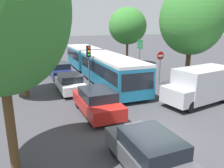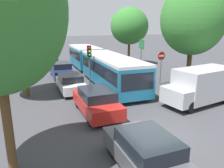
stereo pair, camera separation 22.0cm
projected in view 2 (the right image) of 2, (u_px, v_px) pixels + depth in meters
ground_plane at (154, 138)px, 9.92m from camera, size 200.00×200.00×0.00m
articulated_bus at (98, 62)px, 21.19m from camera, size 3.42×17.19×2.54m
city_bus_rear at (37, 44)px, 41.99m from camera, size 3.36×11.59×2.46m
queued_car_graphite at (147, 154)px, 7.41m from camera, size 1.84×4.13×1.42m
queued_car_red at (96, 101)px, 12.41m from camera, size 1.94×4.34×1.49m
queued_car_white at (70, 83)px, 16.62m from camera, size 1.79×4.01×1.38m
queued_car_navy at (61, 70)px, 21.29m from camera, size 1.92×4.30×1.48m
queued_car_green at (51, 62)px, 25.99m from camera, size 1.78×3.99×1.37m
queued_car_black at (46, 56)px, 30.94m from camera, size 1.81×4.06×1.40m
white_van at (202, 85)px, 13.98m from camera, size 5.21×2.57×2.31m
traffic_light at (89, 57)px, 17.44m from camera, size 0.33×0.36×3.40m
no_entry_sign at (161, 63)px, 18.39m from camera, size 0.70×0.08×2.82m
direction_sign_post at (141, 48)px, 23.69m from camera, size 0.29×1.39×3.60m
tree_left_mid at (19, 29)px, 14.52m from camera, size 4.77×4.77×7.39m
tree_right_near at (193, 19)px, 16.95m from camera, size 5.03×5.03×8.23m
tree_right_mid at (130, 27)px, 26.94m from camera, size 4.68×4.68×7.13m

